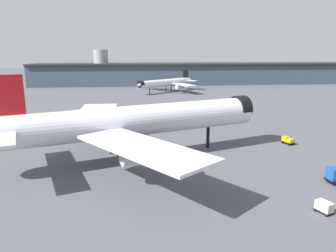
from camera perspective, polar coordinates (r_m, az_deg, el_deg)
ground at (r=70.22m, az=-4.46°, el=-6.73°), size 900.00×900.00×0.00m
airliner_near_gate at (r=70.79m, az=-6.36°, el=0.82°), size 67.51×60.16×19.99m
airliner_far_taxiway at (r=194.96m, az=-0.28°, el=7.88°), size 40.99×37.32×12.88m
terminal_building at (r=246.99m, az=4.77°, el=9.56°), size 247.11×39.92×26.02m
baggage_tug_wing at (r=89.85m, az=21.01°, el=-2.47°), size 2.80×3.56×1.85m
baggage_cart_trailing at (r=54.77m, az=26.60°, el=-13.05°), size 2.55×2.79×1.82m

